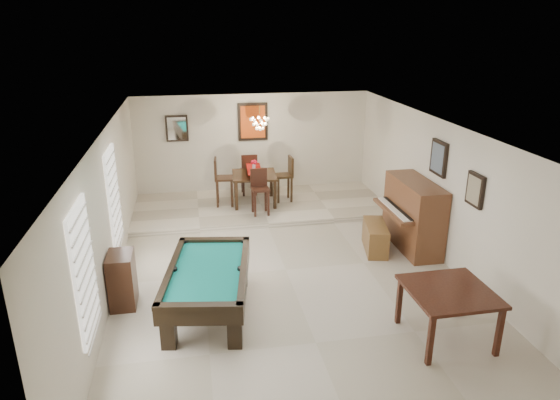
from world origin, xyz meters
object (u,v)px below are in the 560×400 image
object	(u,v)px
dining_table	(254,186)
dining_chair_south	(260,192)
apothecary_chest	(122,280)
flower_vase	(254,165)
upright_piano	(406,215)
dining_chair_north	(249,174)
dining_chair_west	(224,182)
square_table	(447,314)
dining_chair_east	(283,179)
piano_bench	(375,237)
pool_table	(209,291)
chandelier	(260,119)

from	to	relation	value
dining_table	dining_chair_south	distance (m)	0.77
apothecary_chest	flower_vase	size ratio (longest dim) A/B	3.89
upright_piano	dining_chair_north	world-z (taller)	upright_piano
dining_chair_west	dining_table	bearing A→B (deg)	-84.26
dining_table	square_table	bearing A→B (deg)	-71.24
dining_chair_east	piano_bench	bearing A→B (deg)	22.19
apothecary_chest	dining_chair_west	xyz separation A→B (m)	(1.93, 4.03, 0.26)
upright_piano	dining_chair_west	xyz separation A→B (m)	(-3.37, 2.80, 0.01)
pool_table	apothecary_chest	world-z (taller)	apothecary_chest
dining_table	flower_vase	xyz separation A→B (m)	(0.00, 0.00, 0.54)
dining_chair_south	dining_table	bearing A→B (deg)	89.92
upright_piano	dining_chair_north	distance (m)	4.43
apothecary_chest	chandelier	distance (m)	5.10
apothecary_chest	flower_vase	bearing A→B (deg)	56.74
pool_table	upright_piano	bearing A→B (deg)	32.36
square_table	dining_chair_south	distance (m)	5.41
piano_bench	square_table	bearing A→B (deg)	-91.13
apothecary_chest	dining_chair_west	distance (m)	4.48
piano_bench	apothecary_chest	size ratio (longest dim) A/B	1.12
dining_chair_west	apothecary_chest	bearing A→B (deg)	159.71
apothecary_chest	dining_table	size ratio (longest dim) A/B	0.85
dining_chair_east	chandelier	bearing A→B (deg)	-74.50
upright_piano	dining_chair_east	xyz separation A→B (m)	(-1.92, 2.86, -0.02)
apothecary_chest	dining_chair_south	distance (m)	4.24
pool_table	dining_chair_south	xyz separation A→B (m)	(1.35, 3.75, 0.27)
dining_table	dining_chair_south	xyz separation A→B (m)	(0.04, -0.76, 0.09)
pool_table	dining_chair_west	bearing A→B (deg)	91.57
piano_bench	chandelier	distance (m)	3.81
dining_table	upright_piano	bearing A→B (deg)	-46.71
upright_piano	flower_vase	size ratio (longest dim) A/B	7.31
dining_table	dining_chair_east	world-z (taller)	dining_chair_east
upright_piano	dining_chair_east	distance (m)	3.44
chandelier	square_table	bearing A→B (deg)	-71.99
dining_table	dining_chair_west	xyz separation A→B (m)	(-0.72, -0.01, 0.15)
chandelier	dining_chair_west	bearing A→B (deg)	170.88
flower_vase	dining_chair_north	xyz separation A→B (m)	(-0.05, 0.70, -0.43)
apothecary_chest	dining_chair_north	distance (m)	5.41
pool_table	chandelier	xyz separation A→B (m)	(1.45, 4.37, 1.83)
pool_table	square_table	world-z (taller)	square_table
apothecary_chest	dining_chair_south	bearing A→B (deg)	50.69
dining_table	dining_chair_east	distance (m)	0.74
upright_piano	dining_chair_west	size ratio (longest dim) A/B	1.44
dining_table	dining_chair_east	bearing A→B (deg)	3.70
dining_table	chandelier	bearing A→B (deg)	-47.55
dining_chair_east	flower_vase	bearing A→B (deg)	-88.56
upright_piano	dining_chair_south	size ratio (longest dim) A/B	1.60
square_table	dining_table	world-z (taller)	dining_table
upright_piano	dining_table	size ratio (longest dim) A/B	1.61
square_table	piano_bench	bearing A→B (deg)	88.87
square_table	chandelier	bearing A→B (deg)	108.01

